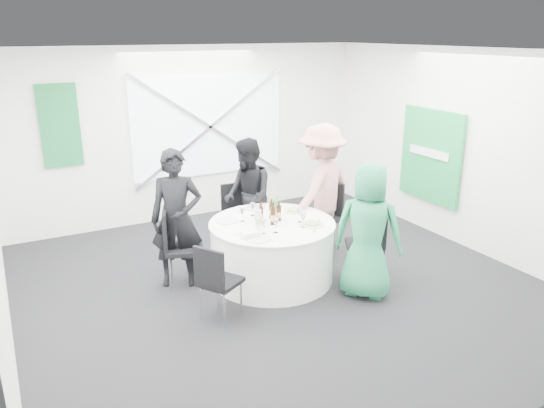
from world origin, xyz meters
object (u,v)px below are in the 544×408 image
person_man_back (248,196)px  chair_back_left (177,241)px  banquet_table (272,251)px  green_water_bottle (277,209)px  person_woman_green (368,231)px  person_man_back_left (177,219)px  chair_back_right (326,211)px  person_woman_pink (321,190)px  chair_front_right (372,238)px  clear_water_bottle (258,219)px  chair_back (237,211)px  chair_front_left (216,277)px

person_man_back → chair_back_left: bearing=-55.9°
banquet_table → green_water_bottle: size_ratio=5.35×
banquet_table → person_man_back: person_man_back is taller
chair_back_left → person_woman_green: (1.88, -1.29, 0.23)m
person_man_back_left → chair_back_right: bearing=24.0°
person_woman_pink → green_water_bottle: bearing=-3.3°
banquet_table → person_man_back: 1.10m
chair_front_right → clear_water_bottle: bearing=-82.6°
chair_front_right → person_woman_pink: (-0.04, 1.09, 0.35)m
chair_back → person_man_back_left: size_ratio=0.54×
chair_back_left → chair_front_right: (2.17, -1.02, -0.01)m
chair_front_right → person_man_back_left: size_ratio=0.57×
chair_back_right → person_woman_pink: 0.37m
chair_front_right → chair_front_left: bearing=-60.1°
banquet_table → person_woman_green: 1.26m
person_man_back → person_woman_pink: 1.03m
chair_back_right → chair_back: bearing=-147.2°
person_man_back → person_woman_pink: person_woman_pink is taller
banquet_table → chair_back_left: 1.19m
banquet_table → clear_water_bottle: size_ratio=5.45×
person_man_back_left → person_woman_green: 2.28m
chair_back_left → green_water_bottle: 1.30m
person_man_back → chair_back_right: bearing=72.3°
person_man_back_left → person_man_back: 1.35m
chair_front_left → clear_water_bottle: 1.01m
chair_back → green_water_bottle: green_water_bottle is taller
person_woman_pink → green_water_bottle: person_woman_pink is taller
chair_back → green_water_bottle: bearing=-83.3°
banquet_table → person_woman_green: person_woman_green is taller
banquet_table → chair_back_left: bearing=160.0°
chair_back_left → green_water_bottle: green_water_bottle is taller
chair_front_left → person_man_back: person_man_back is taller
chair_front_right → person_man_back: person_man_back is taller
chair_front_right → person_man_back_left: (-2.14, 1.05, 0.28)m
chair_back → clear_water_bottle: 1.36m
person_woman_pink → person_woman_green: person_woman_pink is taller
banquet_table → person_man_back: (0.15, 1.00, 0.43)m
banquet_table → chair_front_left: size_ratio=1.78×
chair_back → person_man_back: person_man_back is taller
person_man_back → green_water_bottle: person_man_back is taller
person_woman_pink → clear_water_bottle: person_woman_pink is taller
person_man_back_left → person_man_back: bearing=46.8°
chair_back_left → person_woman_green: size_ratio=0.61×
clear_water_bottle → chair_front_right: bearing=-22.9°
chair_back → person_woman_green: 2.23m
banquet_table → green_water_bottle: green_water_bottle is taller
banquet_table → person_man_back_left: 1.25m
chair_back_right → person_man_back: size_ratio=0.60×
chair_front_left → chair_back_right: bearing=-93.7°
chair_back_right → clear_water_bottle: clear_water_bottle is taller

